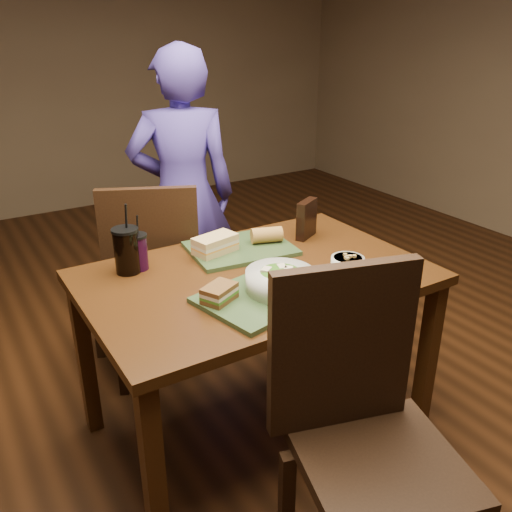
{
  "coord_description": "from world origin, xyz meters",
  "views": [
    {
      "loc": [
        -0.99,
        -1.6,
        1.64
      ],
      "look_at": [
        0.0,
        0.0,
        0.82
      ],
      "focal_mm": 38.0,
      "sensor_mm": 36.0,
      "label": 1
    }
  ],
  "objects_px": {
    "cup_cola": "(127,250)",
    "cup_berry": "(138,252)",
    "tray_near": "(263,296)",
    "baguette_near": "(323,288)",
    "chair_far": "(145,273)",
    "baguette_far": "(267,235)",
    "salad_bowl": "(280,279)",
    "sandwich_far": "(215,244)",
    "soup_bowl": "(348,263)",
    "chip_bag": "(307,219)",
    "diner": "(183,197)",
    "tray_far": "(240,248)",
    "dining_table": "(256,294)",
    "sandwich_near": "(219,293)",
    "chair_near": "(362,421)"
  },
  "relations": [
    {
      "from": "cup_cola",
      "to": "cup_berry",
      "type": "height_order",
      "value": "cup_cola"
    },
    {
      "from": "tray_near",
      "to": "baguette_near",
      "type": "xyz_separation_m",
      "value": [
        0.17,
        -0.12,
        0.04
      ]
    },
    {
      "from": "chair_far",
      "to": "baguette_far",
      "type": "height_order",
      "value": "chair_far"
    },
    {
      "from": "salad_bowl",
      "to": "sandwich_far",
      "type": "distance_m",
      "value": 0.42
    },
    {
      "from": "soup_bowl",
      "to": "chip_bag",
      "type": "relative_size",
      "value": 1.2
    },
    {
      "from": "diner",
      "to": "cup_berry",
      "type": "distance_m",
      "value": 0.87
    },
    {
      "from": "baguette_near",
      "to": "baguette_far",
      "type": "distance_m",
      "value": 0.52
    },
    {
      "from": "baguette_far",
      "to": "tray_far",
      "type": "bearing_deg",
      "value": 172.19
    },
    {
      "from": "dining_table",
      "to": "sandwich_near",
      "type": "xyz_separation_m",
      "value": [
        -0.24,
        -0.16,
        0.14
      ]
    },
    {
      "from": "cup_berry",
      "to": "sandwich_near",
      "type": "bearing_deg",
      "value": -73.38
    },
    {
      "from": "sandwich_far",
      "to": "cup_cola",
      "type": "bearing_deg",
      "value": 173.45
    },
    {
      "from": "chair_near",
      "to": "chair_far",
      "type": "height_order",
      "value": "chair_near"
    },
    {
      "from": "dining_table",
      "to": "soup_bowl",
      "type": "height_order",
      "value": "soup_bowl"
    },
    {
      "from": "sandwich_far",
      "to": "chip_bag",
      "type": "bearing_deg",
      "value": -2.84
    },
    {
      "from": "tray_far",
      "to": "chip_bag",
      "type": "bearing_deg",
      "value": -3.54
    },
    {
      "from": "cup_cola",
      "to": "cup_berry",
      "type": "distance_m",
      "value": 0.05
    },
    {
      "from": "tray_near",
      "to": "sandwich_near",
      "type": "xyz_separation_m",
      "value": [
        -0.15,
        0.04,
        0.04
      ]
    },
    {
      "from": "chair_near",
      "to": "cup_cola",
      "type": "bearing_deg",
      "value": 109.66
    },
    {
      "from": "salad_bowl",
      "to": "cup_cola",
      "type": "relative_size",
      "value": 0.89
    },
    {
      "from": "chair_near",
      "to": "soup_bowl",
      "type": "relative_size",
      "value": 5.03
    },
    {
      "from": "chip_bag",
      "to": "cup_berry",
      "type": "bearing_deg",
      "value": 146.7
    },
    {
      "from": "dining_table",
      "to": "salad_bowl",
      "type": "relative_size",
      "value": 5.33
    },
    {
      "from": "tray_far",
      "to": "sandwich_near",
      "type": "relative_size",
      "value": 2.96
    },
    {
      "from": "dining_table",
      "to": "tray_near",
      "type": "xyz_separation_m",
      "value": [
        -0.09,
        -0.19,
        0.1
      ]
    },
    {
      "from": "tray_near",
      "to": "soup_bowl",
      "type": "xyz_separation_m",
      "value": [
        0.4,
        0.02,
        0.02
      ]
    },
    {
      "from": "tray_near",
      "to": "salad_bowl",
      "type": "bearing_deg",
      "value": -4.88
    },
    {
      "from": "sandwich_near",
      "to": "baguette_near",
      "type": "bearing_deg",
      "value": -25.69
    },
    {
      "from": "sandwich_far",
      "to": "baguette_near",
      "type": "height_order",
      "value": "sandwich_far"
    },
    {
      "from": "salad_bowl",
      "to": "baguette_far",
      "type": "height_order",
      "value": "salad_bowl"
    },
    {
      "from": "soup_bowl",
      "to": "cup_cola",
      "type": "distance_m",
      "value": 0.85
    },
    {
      "from": "tray_near",
      "to": "cup_berry",
      "type": "xyz_separation_m",
      "value": [
        -0.28,
        0.46,
        0.06
      ]
    },
    {
      "from": "baguette_near",
      "to": "chip_bag",
      "type": "bearing_deg",
      "value": 58.81
    },
    {
      "from": "chair_far",
      "to": "soup_bowl",
      "type": "relative_size",
      "value": 4.85
    },
    {
      "from": "baguette_far",
      "to": "cup_berry",
      "type": "xyz_separation_m",
      "value": [
        -0.55,
        0.07,
        0.02
      ]
    },
    {
      "from": "diner",
      "to": "cup_berry",
      "type": "xyz_separation_m",
      "value": [
        -0.51,
        -0.7,
        0.05
      ]
    },
    {
      "from": "diner",
      "to": "tray_far",
      "type": "xyz_separation_m",
      "value": [
        -0.08,
        -0.75,
        -0.02
      ]
    },
    {
      "from": "tray_far",
      "to": "soup_bowl",
      "type": "xyz_separation_m",
      "value": [
        0.25,
        -0.39,
        0.02
      ]
    },
    {
      "from": "sandwich_near",
      "to": "baguette_near",
      "type": "relative_size",
      "value": 1.17
    },
    {
      "from": "soup_bowl",
      "to": "baguette_far",
      "type": "distance_m",
      "value": 0.4
    },
    {
      "from": "sandwich_near",
      "to": "sandwich_far",
      "type": "height_order",
      "value": "sandwich_far"
    },
    {
      "from": "dining_table",
      "to": "chair_far",
      "type": "bearing_deg",
      "value": 109.75
    },
    {
      "from": "chair_far",
      "to": "chip_bag",
      "type": "height_order",
      "value": "chair_far"
    },
    {
      "from": "diner",
      "to": "soup_bowl",
      "type": "relative_size",
      "value": 7.6
    },
    {
      "from": "tray_far",
      "to": "salad_bowl",
      "type": "bearing_deg",
      "value": -101.08
    },
    {
      "from": "chair_near",
      "to": "baguette_far",
      "type": "bearing_deg",
      "value": 74.57
    },
    {
      "from": "diner",
      "to": "soup_bowl",
      "type": "height_order",
      "value": "diner"
    },
    {
      "from": "baguette_far",
      "to": "tray_near",
      "type": "bearing_deg",
      "value": -124.29
    },
    {
      "from": "tray_near",
      "to": "sandwich_near",
      "type": "distance_m",
      "value": 0.16
    },
    {
      "from": "chair_far",
      "to": "tray_near",
      "type": "height_order",
      "value": "chair_far"
    },
    {
      "from": "soup_bowl",
      "to": "sandwich_near",
      "type": "distance_m",
      "value": 0.55
    }
  ]
}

